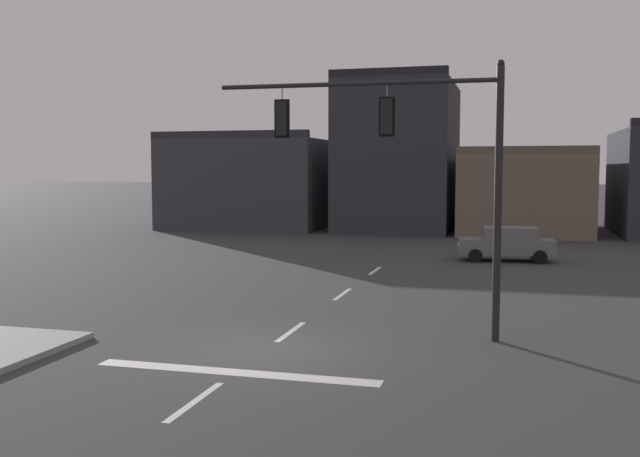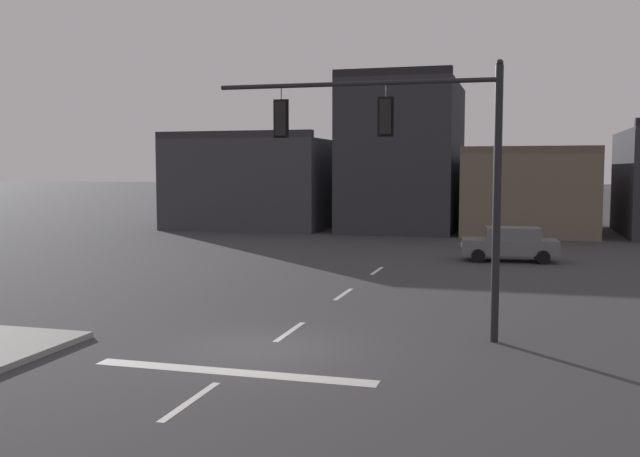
% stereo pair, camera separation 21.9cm
% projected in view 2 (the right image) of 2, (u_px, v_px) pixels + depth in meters
% --- Properties ---
extents(ground_plane, '(400.00, 400.00, 0.00)m').
position_uv_depth(ground_plane, '(264.00, 350.00, 17.34)').
color(ground_plane, '#353538').
extents(stop_bar_paint, '(6.40, 0.50, 0.01)m').
position_uv_depth(stop_bar_paint, '(232.00, 372.00, 15.43)').
color(stop_bar_paint, silver).
rests_on(stop_bar_paint, ground).
extents(lane_centreline, '(0.16, 26.40, 0.01)m').
position_uv_depth(lane_centreline, '(290.00, 332.00, 19.26)').
color(lane_centreline, silver).
rests_on(lane_centreline, ground).
extents(signal_mast_near_side, '(7.41, 0.41, 7.05)m').
position_uv_depth(signal_mast_near_side, '(413.00, 151.00, 18.29)').
color(signal_mast_near_side, black).
rests_on(signal_mast_near_side, ground).
extents(car_lot_nearside, '(4.57, 2.22, 1.61)m').
position_uv_depth(car_lot_nearside, '(510.00, 243.00, 33.90)').
color(car_lot_nearside, slate).
rests_on(car_lot_nearside, ground).
extents(building_row, '(50.30, 13.78, 10.81)m').
position_uv_depth(building_row, '(525.00, 178.00, 49.54)').
color(building_row, '#38383D').
rests_on(building_row, ground).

